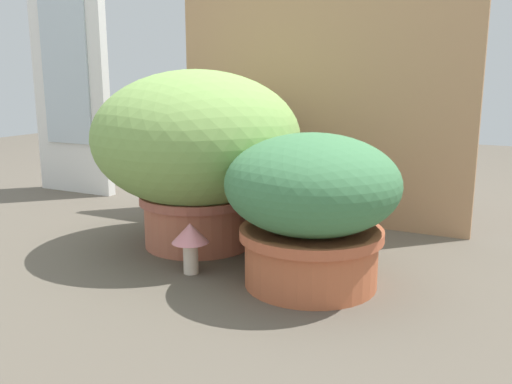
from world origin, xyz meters
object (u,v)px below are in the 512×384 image
mushroom_ornament_red (172,218)px  cat (271,206)px  leafy_planter (312,204)px  mushroom_ornament_pink (190,238)px  grass_planter (197,147)px

mushroom_ornament_red → cat: bearing=35.4°
leafy_planter → mushroom_ornament_pink: 0.32m
grass_planter → cat: grass_planter is taller
grass_planter → leafy_planter: (0.41, -0.15, -0.09)m
leafy_planter → mushroom_ornament_pink: leafy_planter is taller
cat → mushroom_ornament_pink: cat is taller
leafy_planter → mushroom_ornament_red: size_ratio=2.95×
leafy_planter → mushroom_ornament_pink: bearing=-166.8°
cat → mushroom_ornament_red: 0.28m
leafy_planter → mushroom_ornament_red: bearing=173.2°
cat → mushroom_ornament_red: (-0.23, -0.16, -0.02)m
grass_planter → mushroom_ornament_pink: 0.31m
grass_planter → leafy_planter: 0.44m
leafy_planter → cat: bearing=134.0°
leafy_planter → grass_planter: bearing=160.3°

